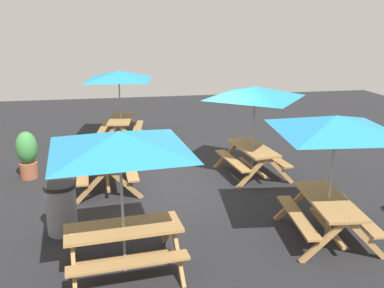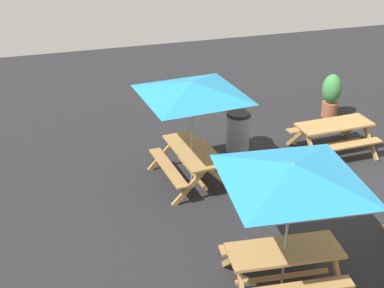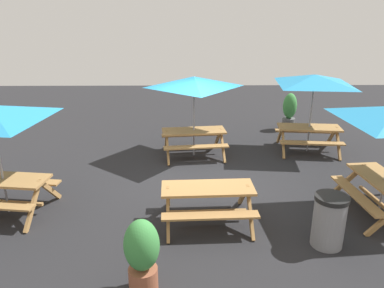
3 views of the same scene
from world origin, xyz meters
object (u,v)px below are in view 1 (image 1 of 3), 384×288
at_px(picnic_table_0, 255,99).
at_px(picnic_table_3, 119,81).
at_px(picnic_table_4, 107,166).
at_px(picnic_table_1, 120,152).
at_px(trash_bin_gray, 61,208).
at_px(potted_plant_1, 27,153).
at_px(picnic_table_2, 335,133).

bearing_deg(picnic_table_0, picnic_table_3, -147.13).
relative_size(picnic_table_0, picnic_table_4, 1.26).
bearing_deg(picnic_table_1, picnic_table_3, 83.74).
bearing_deg(trash_bin_gray, picnic_table_1, 36.39).
distance_m(picnic_table_0, picnic_table_1, 5.09).
height_order(picnic_table_1, trash_bin_gray, picnic_table_1).
bearing_deg(potted_plant_1, picnic_table_3, 142.28).
xyz_separation_m(trash_bin_gray, potted_plant_1, (-3.17, -1.13, 0.16)).
bearing_deg(picnic_table_4, potted_plant_1, -120.93).
xyz_separation_m(picnic_table_2, picnic_table_4, (-3.21, -3.95, -1.43)).
relative_size(picnic_table_0, picnic_table_2, 0.83).
bearing_deg(picnic_table_0, picnic_table_4, -92.98).
height_order(picnic_table_2, potted_plant_1, picnic_table_2).
bearing_deg(picnic_table_2, picnic_table_0, -169.28).
relative_size(picnic_table_2, trash_bin_gray, 2.87).
relative_size(picnic_table_0, picnic_table_1, 0.83).
xyz_separation_m(picnic_table_3, potted_plant_1, (3.10, -2.40, -1.34)).
distance_m(picnic_table_3, trash_bin_gray, 6.57).
height_order(picnic_table_2, trash_bin_gray, picnic_table_2).
distance_m(picnic_table_1, potted_plant_1, 5.35).
xyz_separation_m(picnic_table_0, picnic_table_2, (3.42, 0.29, 0.00)).
relative_size(trash_bin_gray, potted_plant_1, 0.81).
bearing_deg(trash_bin_gray, picnic_table_2, 76.94).
xyz_separation_m(picnic_table_3, trash_bin_gray, (6.27, -1.26, -1.49)).
xyz_separation_m(picnic_table_0, picnic_table_1, (3.81, -3.37, 0.00)).
distance_m(trash_bin_gray, potted_plant_1, 3.37).
height_order(picnic_table_0, picnic_table_3, same).
bearing_deg(picnic_table_3, picnic_table_0, 46.74).
bearing_deg(picnic_table_3, potted_plant_1, -30.07).
xyz_separation_m(picnic_table_0, potted_plant_1, (-0.86, -5.61, -1.34)).
relative_size(picnic_table_3, trash_bin_gray, 2.86).
bearing_deg(picnic_table_3, trash_bin_gray, -3.75).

